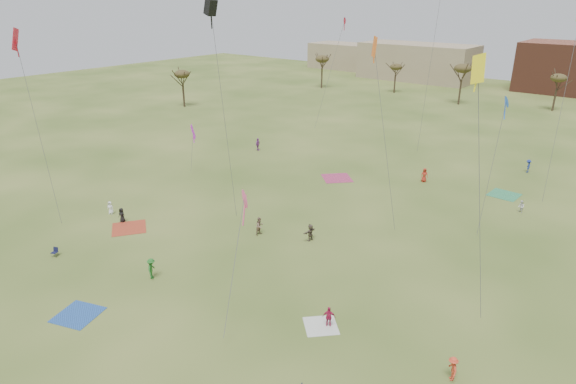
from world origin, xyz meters
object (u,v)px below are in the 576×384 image
Objects in this scene: flyer_near_left at (110,208)px; camp_chair_left at (55,254)px; flyer_near_center at (152,269)px; spectator_fore_a at (329,317)px.

camp_chair_left is (4.49, -8.81, -0.48)m from flyer_near_left.
camp_chair_left is (-10.25, -3.35, -0.68)m from flyer_near_center.
spectator_fore_a is (15.65, 3.99, -0.12)m from flyer_near_center.
flyer_near_left is 9.90m from camp_chair_left.
flyer_near_center is (14.74, -5.46, 0.20)m from flyer_near_left.
spectator_fore_a reaches higher than flyer_near_left.
flyer_near_left is at bearing -33.23° from spectator_fore_a.
spectator_fore_a reaches higher than camp_chair_left.
flyer_near_center reaches higher than flyer_near_left.
camp_chair_left is at bearing 69.63° from flyer_near_center.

